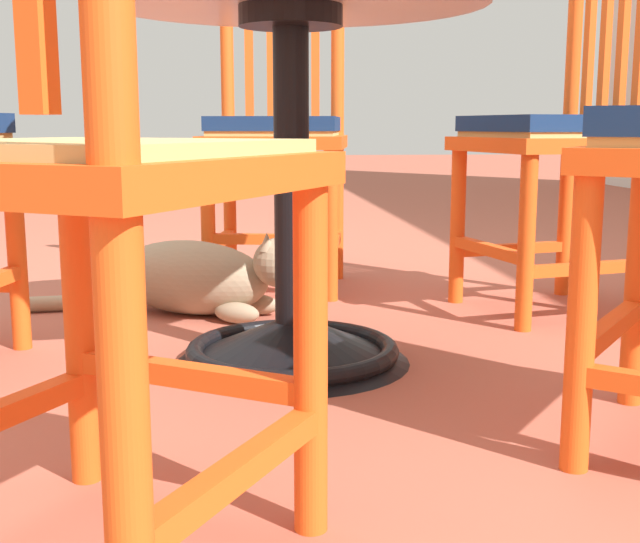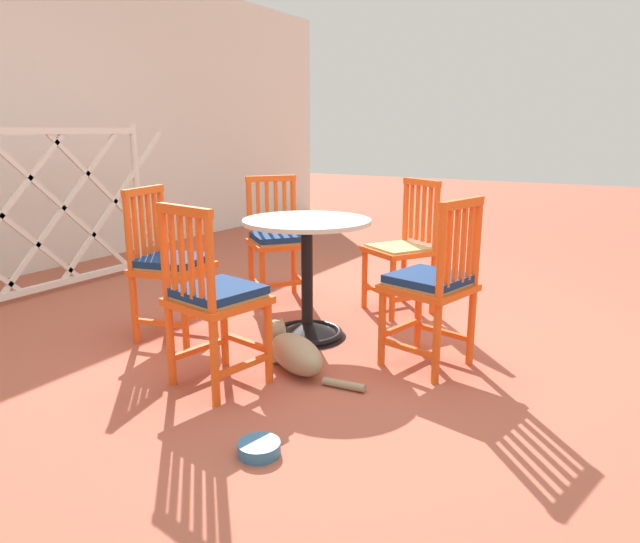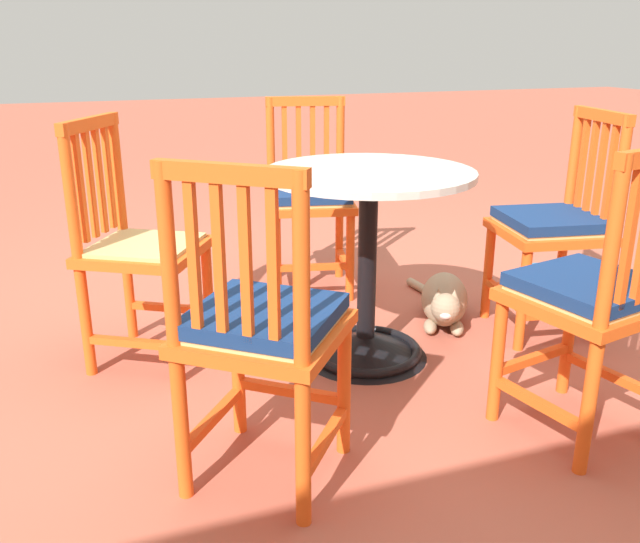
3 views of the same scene
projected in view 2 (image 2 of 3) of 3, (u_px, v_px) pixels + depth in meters
name	position (u px, v px, depth m)	size (l,w,h in m)	color
ground_plane	(332.00, 350.00, 3.34)	(24.00, 24.00, 0.00)	#AD5642
lattice_fence_panel	(1.00, 216.00, 4.11)	(3.18, 0.06, 1.29)	silver
cafe_table	(307.00, 292.00, 3.50)	(0.76, 0.76, 0.73)	black
orange_chair_at_corner	(432.00, 286.00, 3.02)	(0.48, 0.48, 0.91)	#EA5619
orange_chair_by_planter	(403.00, 250.00, 3.99)	(0.55, 0.55, 0.91)	#EA5619
orange_chair_near_fence	(278.00, 241.00, 4.24)	(0.56, 0.56, 0.91)	#EA5619
orange_chair_facing_out	(170.00, 266.00, 3.47)	(0.48, 0.48, 0.91)	#EA5619
orange_chair_tucked_in	(214.00, 299.00, 2.79)	(0.47, 0.47, 0.91)	#EA5619
tabby_cat	(293.00, 352.00, 3.07)	(0.39, 0.72, 0.23)	#9E896B
pet_water_bowl	(259.00, 448.00, 2.27)	(0.17, 0.17, 0.05)	teal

